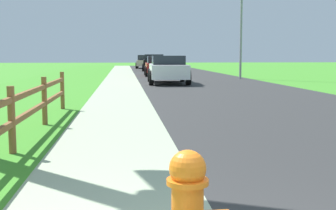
{
  "coord_description": "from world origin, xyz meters",
  "views": [
    {
      "loc": [
        -0.83,
        -2.12,
        1.48
      ],
      "look_at": [
        -0.12,
        5.11,
        0.66
      ],
      "focal_mm": 48.03,
      "sensor_mm": 36.0,
      "label": 1
    }
  ],
  "objects_px": {
    "parked_car_red": "(159,66)",
    "street_lamp": "(243,9)",
    "parked_suv_white": "(168,69)",
    "parked_car_black": "(154,62)",
    "parked_car_beige": "(145,62)"
  },
  "relations": [
    {
      "from": "parked_car_red",
      "to": "street_lamp",
      "type": "xyz_separation_m",
      "value": [
        4.79,
        -4.57,
        3.55
      ]
    },
    {
      "from": "parked_car_black",
      "to": "street_lamp",
      "type": "xyz_separation_m",
      "value": [
        4.49,
        -14.63,
        3.48
      ]
    },
    {
      "from": "parked_car_red",
      "to": "street_lamp",
      "type": "bearing_deg",
      "value": -43.64
    },
    {
      "from": "parked_suv_white",
      "to": "parked_car_red",
      "type": "distance_m",
      "value": 8.51
    },
    {
      "from": "parked_car_red",
      "to": "parked_car_black",
      "type": "bearing_deg",
      "value": 88.26
    },
    {
      "from": "parked_suv_white",
      "to": "parked_car_beige",
      "type": "distance_m",
      "value": 26.52
    },
    {
      "from": "parked_suv_white",
      "to": "parked_car_black",
      "type": "height_order",
      "value": "parked_car_black"
    },
    {
      "from": "parked_car_red",
      "to": "parked_car_black",
      "type": "height_order",
      "value": "parked_car_black"
    },
    {
      "from": "parked_suv_white",
      "to": "parked_car_beige",
      "type": "bearing_deg",
      "value": 89.81
    },
    {
      "from": "parked_suv_white",
      "to": "street_lamp",
      "type": "height_order",
      "value": "street_lamp"
    },
    {
      "from": "street_lamp",
      "to": "parked_car_black",
      "type": "bearing_deg",
      "value": 107.05
    },
    {
      "from": "street_lamp",
      "to": "parked_car_beige",
      "type": "bearing_deg",
      "value": 102.25
    },
    {
      "from": "parked_suv_white",
      "to": "parked_car_beige",
      "type": "xyz_separation_m",
      "value": [
        0.09,
        26.52,
        -0.03
      ]
    },
    {
      "from": "parked_suv_white",
      "to": "parked_car_black",
      "type": "distance_m",
      "value": 18.57
    },
    {
      "from": "parked_car_black",
      "to": "parked_suv_white",
      "type": "bearing_deg",
      "value": -91.56
    }
  ]
}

